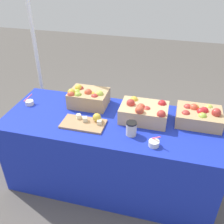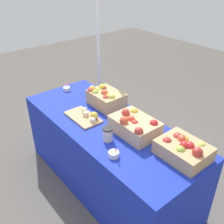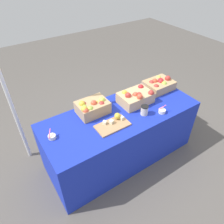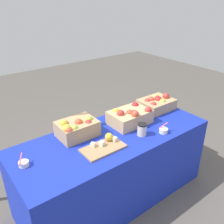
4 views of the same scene
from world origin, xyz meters
The scene contains 10 objects.
ground_plane centered at (0.00, 0.00, 0.00)m, with size 10.00×10.00×0.00m, color #56514C.
table centered at (0.00, 0.00, 0.37)m, with size 1.90×0.76×0.74m, color #192DB7.
apple_crate_left centered at (0.73, 0.15, 0.81)m, with size 0.37×0.29×0.17m.
apple_crate_middle centered at (0.27, 0.08, 0.82)m, with size 0.40×0.28×0.19m.
apple_crate_right centered at (-0.28, 0.19, 0.83)m, with size 0.35×0.26×0.19m.
cutting_board_front centered at (-0.19, -0.12, 0.76)m, with size 0.37×0.20×0.09m.
sample_bowl_near centered at (-0.82, 0.06, 0.76)m, with size 0.08×0.09×0.09m.
sample_bowl_mid centered at (0.40, -0.26, 0.76)m, with size 0.09×0.08×0.10m.
coffee_cup centered at (0.21, -0.16, 0.80)m, with size 0.09×0.09×0.12m.
tent_pole centered at (-1.05, 0.68, 1.07)m, with size 0.04×0.04×2.15m, color white.
Camera 1 is at (0.48, -1.81, 2.01)m, focal length 41.48 mm.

